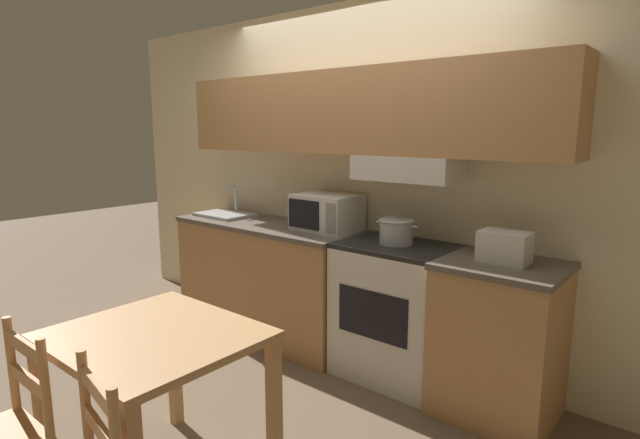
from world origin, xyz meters
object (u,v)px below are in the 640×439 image
Objects in this scene: stove_range at (395,311)px; cooking_pot at (396,231)px; microwave at (327,212)px; toaster at (504,247)px; dining_table at (156,359)px; sink_basin at (225,214)px.

cooking_pot reaches higher than stove_range.
microwave is at bearing 174.57° from cooking_pot.
cooking_pot is 0.71m from toaster.
toaster is 1.91m from dining_table.
toaster is 0.32× the size of dining_table.
stove_range is 1.65m from dining_table.
stove_range is 0.54m from cooking_pot.
sink_basin reaches higher than toaster.
microwave is at bearing 102.70° from dining_table.
stove_range is 1.76m from sink_basin.
sink_basin reaches higher than dining_table.
sink_basin is at bearing -179.82° from toaster.
dining_table is at bearing -98.67° from cooking_pot.
sink_basin reaches higher than stove_range.
dining_table is at bearing -120.60° from toaster.
sink_basin is 2.18m from dining_table.
stove_range is 2.96× the size of cooking_pot.
cooking_pot is 0.36× the size of dining_table.
cooking_pot is 1.69m from sink_basin.
microwave is 1.07m from sink_basin.
dining_table is (1.44, -1.61, -0.29)m from sink_basin.
cooking_pot is at bearing 132.88° from stove_range.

